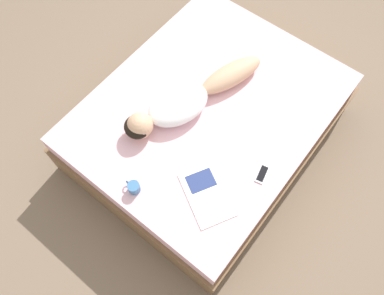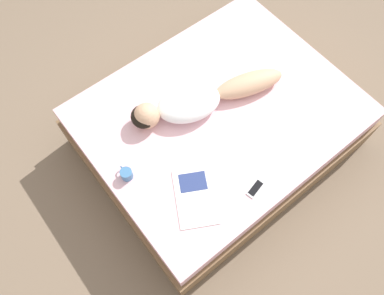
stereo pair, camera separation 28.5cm
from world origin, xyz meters
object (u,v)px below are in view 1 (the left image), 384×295
person (186,100)px  coffee_mug (134,187)px  cell_phone (262,174)px  open_magazine (207,194)px

person → coffee_mug: size_ratio=10.42×
person → coffee_mug: (-0.15, 0.80, -0.05)m
coffee_mug → cell_phone: bearing=-134.4°
person → open_magazine: person is taller
person → coffee_mug: 0.82m
person → cell_phone: bearing=-170.8°
coffee_mug → person: bearing=-79.3°
open_magazine → cell_phone: bearing=-92.0°
person → cell_phone: person is taller
open_magazine → person: bearing=-11.3°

